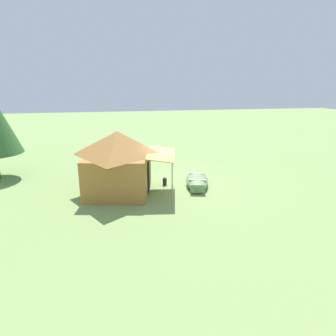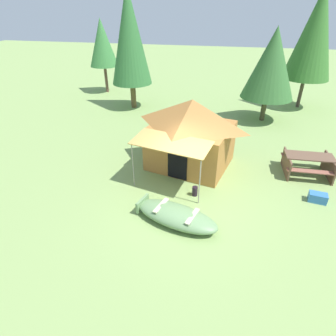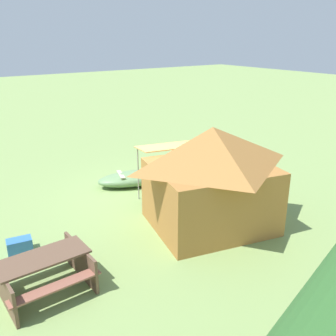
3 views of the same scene
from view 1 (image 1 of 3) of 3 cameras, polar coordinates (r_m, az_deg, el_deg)
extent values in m
plane|color=#819E57|center=(13.68, 1.10, -3.43)|extent=(80.00, 80.00, 0.00)
ellipsoid|color=#6A8E5C|center=(13.71, 5.68, -2.43)|extent=(2.78, 1.69, 0.47)
ellipsoid|color=#253120|center=(13.70, 5.68, -2.28)|extent=(2.54, 1.51, 0.17)
cube|color=beige|center=(14.15, 5.65, -1.01)|extent=(0.35, 0.77, 0.04)
cube|color=beige|center=(13.16, 5.75, -2.33)|extent=(0.35, 0.77, 0.04)
cube|color=#6A8E5C|center=(12.58, 5.81, -4.05)|extent=(0.26, 0.64, 0.36)
cube|color=#AC7136|center=(12.80, -9.55, -1.06)|extent=(3.43, 3.13, 1.69)
pyramid|color=#AC7136|center=(12.48, -9.83, 4.83)|extent=(3.70, 3.38, 0.99)
cube|color=black|center=(12.67, -3.83, -1.70)|extent=(0.75, 0.20, 1.35)
cube|color=tan|center=(12.36, -1.35, 2.83)|extent=(2.82, 1.70, 0.17)
cylinder|color=gray|center=(13.77, 0.87, 0.19)|extent=(0.04, 0.04, 1.60)
cylinder|color=gray|center=(11.42, 0.79, -3.16)|extent=(0.04, 0.04, 1.60)
cube|color=brown|center=(17.13, -11.01, 2.91)|extent=(1.75, 0.81, 0.04)
cube|color=#925746|center=(17.19, -12.94, 1.77)|extent=(1.73, 0.32, 0.04)
cube|color=#925746|center=(17.24, -8.98, 2.02)|extent=(1.73, 0.32, 0.04)
cube|color=brown|center=(17.96, -11.09, 2.22)|extent=(0.11, 1.45, 0.74)
cube|color=brown|center=(16.49, -10.78, 1.01)|extent=(0.11, 1.45, 0.74)
cube|color=#3370B8|center=(17.43, -5.00, 1.31)|extent=(0.60, 0.40, 0.31)
cylinder|color=black|center=(13.71, -0.64, -2.65)|extent=(0.20, 0.20, 0.33)
camera|label=2|loc=(17.04, 26.55, 18.10)|focal=29.67mm
camera|label=3|loc=(19.36, -32.00, 14.43)|focal=40.11mm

